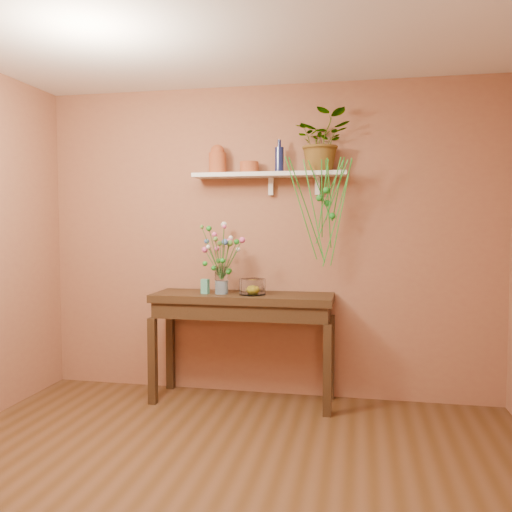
% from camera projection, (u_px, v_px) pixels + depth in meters
% --- Properties ---
extents(room, '(4.04, 4.04, 2.70)m').
position_uv_depth(room, '(196.00, 255.00, 2.69)').
color(room, brown).
rests_on(room, ground).
extents(sideboard, '(1.51, 0.49, 0.92)m').
position_uv_depth(sideboard, '(243.00, 309.00, 4.45)').
color(sideboard, '#3C2818').
rests_on(sideboard, ground).
extents(wall_shelf, '(1.30, 0.24, 0.19)m').
position_uv_depth(wall_shelf, '(270.00, 175.00, 4.47)').
color(wall_shelf, white).
rests_on(wall_shelf, room).
extents(terracotta_jug, '(0.19, 0.19, 0.25)m').
position_uv_depth(terracotta_jug, '(218.00, 160.00, 4.57)').
color(terracotta_jug, '#A03C21').
rests_on(terracotta_jug, wall_shelf).
extents(terracotta_pot, '(0.18, 0.18, 0.10)m').
position_uv_depth(terracotta_pot, '(249.00, 167.00, 4.52)').
color(terracotta_pot, '#A03C21').
rests_on(terracotta_pot, wall_shelf).
extents(blue_bottle, '(0.09, 0.09, 0.27)m').
position_uv_depth(blue_bottle, '(279.00, 159.00, 4.45)').
color(blue_bottle, '#131A46').
rests_on(blue_bottle, wall_shelf).
extents(spider_plant, '(0.46, 0.41, 0.50)m').
position_uv_depth(spider_plant, '(323.00, 142.00, 4.38)').
color(spider_plant, '#207D21').
rests_on(spider_plant, wall_shelf).
extents(plant_fronds, '(0.51, 0.38, 0.87)m').
position_uv_depth(plant_fronds, '(325.00, 202.00, 4.26)').
color(plant_fronds, '#207D21').
rests_on(plant_fronds, wall_shelf).
extents(glass_vase, '(0.11, 0.11, 0.23)m').
position_uv_depth(glass_vase, '(222.00, 282.00, 4.43)').
color(glass_vase, white).
rests_on(glass_vase, sideboard).
extents(bouquet, '(0.42, 0.35, 0.48)m').
position_uv_depth(bouquet, '(221.00, 247.00, 4.41)').
color(bouquet, '#386B28').
rests_on(bouquet, glass_vase).
extents(glass_bowl, '(0.22, 0.22, 0.13)m').
position_uv_depth(glass_bowl, '(252.00, 287.00, 4.38)').
color(glass_bowl, white).
rests_on(glass_bowl, sideboard).
extents(lemon, '(0.07, 0.07, 0.07)m').
position_uv_depth(lemon, '(253.00, 289.00, 4.40)').
color(lemon, yellow).
rests_on(lemon, glass_bowl).
extents(carton, '(0.07, 0.06, 0.12)m').
position_uv_depth(carton, '(205.00, 286.00, 4.44)').
color(carton, teal).
rests_on(carton, sideboard).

